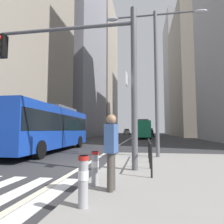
% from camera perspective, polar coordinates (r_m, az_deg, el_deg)
% --- Properties ---
extents(ground_plane, '(160.00, 160.00, 0.00)m').
position_cam_1_polar(ground_plane, '(28.79, 3.99, -8.22)').
color(ground_plane, '#303033').
extents(lane_centre_line, '(0.20, 80.00, 0.01)m').
position_cam_1_polar(lane_centre_line, '(38.75, 5.33, -7.41)').
color(lane_centre_line, beige).
rests_on(lane_centre_line, ground).
extents(office_tower_left_near, '(13.03, 18.76, 37.61)m').
position_cam_1_polar(office_tower_left_near, '(34.38, -28.27, 25.62)').
color(office_tower_left_near, gray).
rests_on(office_tower_left_near, ground).
extents(office_tower_left_mid, '(13.61, 24.28, 44.70)m').
position_cam_1_polar(office_tower_left_mid, '(56.78, -11.12, 16.44)').
color(office_tower_left_mid, gray).
rests_on(office_tower_left_mid, ground).
extents(office_tower_left_far, '(12.95, 25.64, 54.11)m').
position_cam_1_polar(office_tower_left_far, '(85.14, -3.99, 12.30)').
color(office_tower_left_far, gray).
rests_on(office_tower_left_far, ground).
extents(office_tower_right_mid, '(13.37, 21.44, 30.52)m').
position_cam_1_polar(office_tower_right_mid, '(56.00, 24.08, 9.48)').
color(office_tower_right_mid, gray).
rests_on(office_tower_right_mid, ground).
extents(office_tower_right_far, '(11.33, 20.67, 44.82)m').
position_cam_1_polar(office_tower_right_far, '(83.06, 19.10, 9.69)').
color(office_tower_right_far, '#9E9EA3').
rests_on(office_tower_right_far, ground).
extents(city_bus_blue_oncoming, '(2.92, 11.28, 3.40)m').
position_cam_1_polar(city_bus_blue_oncoming, '(15.28, -17.44, -3.84)').
color(city_bus_blue_oncoming, '#14389E').
rests_on(city_bus_blue_oncoming, ground).
extents(sedan_white_oncoming, '(2.06, 4.31, 1.94)m').
position_cam_1_polar(sedan_white_oncoming, '(17.87, -24.67, -6.47)').
color(sedan_white_oncoming, silver).
rests_on(sedan_white_oncoming, ground).
extents(city_bus_red_receding, '(2.79, 10.70, 3.40)m').
position_cam_1_polar(city_bus_red_receding, '(37.80, 8.98, -4.65)').
color(city_bus_red_receding, '#198456').
rests_on(city_bus_red_receding, ground).
extents(car_oncoming_mid, '(2.10, 4.15, 1.94)m').
position_cam_1_polar(car_oncoming_mid, '(68.85, 4.26, -5.60)').
color(car_oncoming_mid, '#B2A899').
rests_on(car_oncoming_mid, ground).
extents(car_receding_near, '(2.16, 4.58, 1.94)m').
position_cam_1_polar(car_receding_near, '(54.10, 9.67, -5.66)').
color(car_receding_near, silver).
rests_on(car_receding_near, ground).
extents(car_receding_far, '(2.14, 4.37, 1.94)m').
position_cam_1_polar(car_receding_far, '(48.57, 10.65, -5.72)').
color(car_receding_far, black).
rests_on(car_receding_far, ground).
extents(traffic_signal_gantry, '(5.75, 0.65, 6.00)m').
position_cam_1_polar(traffic_signal_gantry, '(7.96, -7.92, 13.52)').
color(traffic_signal_gantry, '#515156').
rests_on(traffic_signal_gantry, median_island).
extents(street_lamp_post, '(5.50, 0.32, 8.00)m').
position_cam_1_polar(street_lamp_post, '(11.51, 12.41, 13.90)').
color(street_lamp_post, '#56565B').
rests_on(street_lamp_post, median_island).
extents(bollard_front, '(0.20, 0.20, 0.93)m').
position_cam_1_polar(bollard_front, '(3.90, -8.16, -18.23)').
color(bollard_front, '#99999E').
rests_on(bollard_front, median_island).
extents(bollard_left, '(0.20, 0.20, 0.85)m').
position_cam_1_polar(bollard_left, '(5.36, -4.85, -15.09)').
color(bollard_left, '#99999E').
rests_on(bollard_left, median_island).
extents(bollard_right, '(0.20, 0.20, 0.76)m').
position_cam_1_polar(bollard_right, '(7.63, -0.50, -12.47)').
color(bollard_right, '#99999E').
rests_on(bollard_right, median_island).
extents(pedestrian_railing, '(0.06, 4.23, 0.98)m').
position_cam_1_polar(pedestrian_railing, '(8.25, 10.64, -9.76)').
color(pedestrian_railing, black).
rests_on(pedestrian_railing, median_island).
extents(pedestrian_waiting, '(0.29, 0.41, 1.77)m').
position_cam_1_polar(pedestrian_waiting, '(4.79, -0.21, -10.04)').
color(pedestrian_waiting, '#423D38').
rests_on(pedestrian_waiting, median_island).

